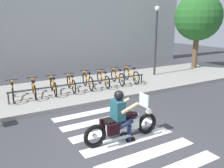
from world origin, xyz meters
name	(u,v)px	position (x,y,z in m)	size (l,w,h in m)	color
ground_plane	(122,143)	(0.00, 0.00, 0.00)	(48.00, 48.00, 0.00)	#38383D
sidewalk	(59,92)	(0.00, 5.27, 0.07)	(24.00, 4.40, 0.15)	gray
crosswalk_stripe_1	(148,154)	(0.25, -0.80, 0.00)	(2.80, 0.40, 0.01)	white
crosswalk_stripe_2	(129,141)	(0.25, 0.00, 0.00)	(2.80, 0.40, 0.01)	white
crosswalk_stripe_3	(114,130)	(0.25, 0.80, 0.00)	(2.80, 0.40, 0.01)	white
crosswalk_stripe_4	(102,120)	(0.25, 1.60, 0.00)	(2.80, 0.40, 0.01)	white
crosswalk_stripe_5	(91,113)	(0.25, 2.40, 0.00)	(2.80, 0.40, 0.01)	white
motorcycle	(123,125)	(0.12, 0.13, 0.46)	(2.27, 0.63, 1.22)	black
rider	(121,112)	(0.05, 0.14, 0.82)	(0.63, 0.55, 1.44)	#1E4C59
bicycle_0	(13,91)	(-1.95, 4.95, 0.49)	(0.48, 1.61, 0.74)	black
bicycle_1	(34,88)	(-1.14, 4.95, 0.49)	(0.48, 1.67, 0.73)	black
bicycle_2	(53,86)	(-0.32, 4.95, 0.49)	(0.48, 1.62, 0.74)	black
bicycle_3	(71,83)	(0.49, 4.95, 0.49)	(0.48, 1.59, 0.74)	black
bicycle_4	(88,81)	(1.30, 4.95, 0.51)	(0.48, 1.63, 0.79)	black
bicycle_5	(103,79)	(2.11, 4.95, 0.49)	(0.48, 1.68, 0.75)	black
bicycle_6	(118,77)	(2.93, 4.95, 0.50)	(0.48, 1.61, 0.77)	black
bicycle_7	(131,75)	(3.74, 4.95, 0.51)	(0.48, 1.74, 0.78)	black
bike_rack	(84,83)	(0.89, 4.39, 0.58)	(6.29, 0.07, 0.49)	#333338
street_lamp	(156,35)	(5.90, 5.67, 2.44)	(0.28, 0.28, 3.99)	#2D2D33
tree_near_rack	(198,17)	(9.69, 6.07, 3.43)	(3.01, 3.01, 4.96)	brown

